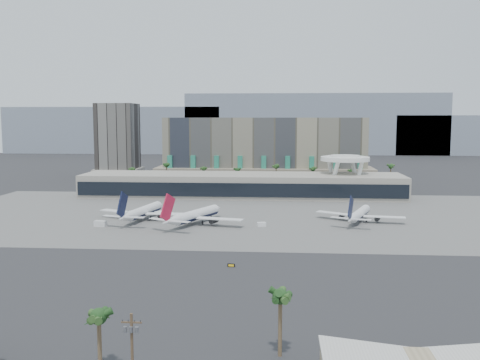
# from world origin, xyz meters

# --- Properties ---
(ground) EXTENTS (900.00, 900.00, 0.00)m
(ground) POSITION_xyz_m (0.00, 0.00, 0.00)
(ground) COLOR #232326
(ground) RESTS_ON ground
(apron_pad) EXTENTS (260.00, 130.00, 0.06)m
(apron_pad) POSITION_xyz_m (0.00, 55.00, 0.03)
(apron_pad) COLOR #5B5B59
(apron_pad) RESTS_ON ground
(mountain_ridge) EXTENTS (680.00, 60.00, 70.00)m
(mountain_ridge) POSITION_xyz_m (27.88, 470.00, 29.89)
(mountain_ridge) COLOR gray
(mountain_ridge) RESTS_ON ground
(hotel) EXTENTS (140.00, 30.00, 42.00)m
(hotel) POSITION_xyz_m (10.00, 174.41, 16.81)
(hotel) COLOR gray
(hotel) RESTS_ON ground
(office_tower) EXTENTS (30.00, 30.00, 52.00)m
(office_tower) POSITION_xyz_m (-95.00, 200.00, 22.94)
(office_tower) COLOR black
(office_tower) RESTS_ON ground
(terminal) EXTENTS (170.00, 32.50, 14.50)m
(terminal) POSITION_xyz_m (0.00, 109.84, 6.52)
(terminal) COLOR #B4AE9E
(terminal) RESTS_ON ground
(saucer_structure) EXTENTS (26.00, 26.00, 21.89)m
(saucer_structure) POSITION_xyz_m (55.00, 116.00, 18.45)
(saucer_structure) COLOR white
(saucer_structure) RESTS_ON ground
(palm_row) EXTENTS (157.80, 2.80, 13.10)m
(palm_row) POSITION_xyz_m (7.00, 145.00, 10.50)
(palm_row) COLOR brown
(palm_row) RESTS_ON ground
(utility_pole) EXTENTS (3.20, 0.85, 12.00)m
(utility_pole) POSITION_xyz_m (-2.00, -96.09, 7.14)
(utility_pole) COLOR #4C3826
(utility_pole) RESTS_ON ground
(airliner_left) EXTENTS (39.29, 40.81, 14.21)m
(airliner_left) POSITION_xyz_m (-35.75, 39.49, 3.58)
(airliner_left) COLOR white
(airliner_left) RESTS_ON ground
(airliner_centre) EXTENTS (38.17, 39.30, 14.52)m
(airliner_centre) POSITION_xyz_m (-13.13, 32.28, 3.66)
(airliner_centre) COLOR white
(airliner_centre) RESTS_ON ground
(airliner_right) EXTENTS (34.57, 35.71, 12.88)m
(airliner_right) POSITION_xyz_m (52.21, 42.11, 3.25)
(airliner_right) COLOR white
(airliner_right) RESTS_ON ground
(service_vehicle_a) EXTENTS (4.95, 2.93, 2.28)m
(service_vehicle_a) POSITION_xyz_m (-48.60, 25.08, 1.14)
(service_vehicle_a) COLOR silver
(service_vehicle_a) RESTS_ON ground
(service_vehicle_b) EXTENTS (3.64, 2.78, 1.66)m
(service_vehicle_b) POSITION_xyz_m (13.36, 29.83, 0.83)
(service_vehicle_b) COLOR white
(service_vehicle_b) RESTS_ON ground
(taxiway_sign) EXTENTS (2.14, 0.54, 0.96)m
(taxiway_sign) POSITION_xyz_m (6.90, -27.24, 0.48)
(taxiway_sign) COLOR black
(taxiway_sign) RESTS_ON ground
(near_palm_a) EXTENTS (6.00, 6.00, 10.90)m
(near_palm_a) POSITION_xyz_m (-8.81, -91.13, 8.09)
(near_palm_a) COLOR brown
(near_palm_a) RESTS_ON ground
(near_palm_b) EXTENTS (6.00, 6.00, 12.21)m
(near_palm_b) POSITION_xyz_m (20.61, -82.91, 9.37)
(near_palm_b) COLOR brown
(near_palm_b) RESTS_ON ground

